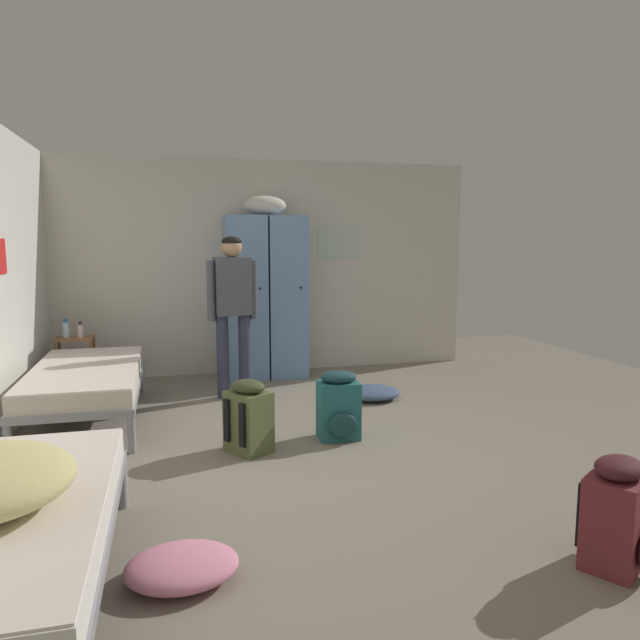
% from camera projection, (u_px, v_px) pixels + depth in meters
% --- Properties ---
extents(ground_plane, '(8.87, 8.87, 0.00)m').
position_uv_depth(ground_plane, '(329.00, 447.00, 4.53)').
color(ground_plane, gray).
extents(room_backdrop, '(4.97, 5.60, 2.51)m').
position_uv_depth(room_backdrop, '(152.00, 276.00, 5.32)').
color(room_backdrop, beige).
rests_on(room_backdrop, ground_plane).
extents(locker_bank, '(0.90, 0.55, 2.07)m').
position_uv_depth(locker_bank, '(266.00, 293.00, 6.77)').
color(locker_bank, '#6B93C6').
rests_on(locker_bank, ground_plane).
extents(shelf_unit, '(0.38, 0.30, 0.57)m').
position_uv_depth(shelf_unit, '(75.00, 358.00, 6.18)').
color(shelf_unit, brown).
rests_on(shelf_unit, ground_plane).
extents(bed_left_rear, '(0.90, 1.90, 0.49)m').
position_uv_depth(bed_left_rear, '(86.00, 379.00, 5.14)').
color(bed_left_rear, gray).
rests_on(bed_left_rear, ground_plane).
extents(person_traveler, '(0.51, 0.25, 1.61)m').
position_uv_depth(person_traveler, '(233.00, 301.00, 5.86)').
color(person_traveler, '#2D334C').
rests_on(person_traveler, ground_plane).
extents(water_bottle, '(0.07, 0.07, 0.20)m').
position_uv_depth(water_bottle, '(66.00, 329.00, 6.14)').
color(water_bottle, '#B2DBEA').
rests_on(water_bottle, shelf_unit).
extents(lotion_bottle, '(0.06, 0.06, 0.17)m').
position_uv_depth(lotion_bottle, '(80.00, 331.00, 6.12)').
color(lotion_bottle, beige).
rests_on(lotion_bottle, shelf_unit).
extents(backpack_maroon, '(0.40, 0.41, 0.55)m').
position_uv_depth(backpack_maroon, '(618.00, 516.00, 2.85)').
color(backpack_maroon, maroon).
rests_on(backpack_maroon, ground_plane).
extents(backpack_olive, '(0.41, 0.40, 0.55)m').
position_uv_depth(backpack_olive, '(250.00, 417.00, 4.42)').
color(backpack_olive, '#566038').
rests_on(backpack_olive, ground_plane).
extents(backpack_teal, '(0.33, 0.35, 0.55)m').
position_uv_depth(backpack_teal, '(339.00, 407.00, 4.70)').
color(backpack_teal, '#23666B').
rests_on(backpack_teal, ground_plane).
extents(clothes_pile_denim, '(0.55, 0.49, 0.13)m').
position_uv_depth(clothes_pile_denim, '(372.00, 393.00, 5.91)').
color(clothes_pile_denim, '#42567A').
rests_on(clothes_pile_denim, ground_plane).
extents(clothes_pile_pink, '(0.53, 0.44, 0.14)m').
position_uv_depth(clothes_pile_pink, '(182.00, 566.00, 2.75)').
color(clothes_pile_pink, pink).
rests_on(clothes_pile_pink, ground_plane).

